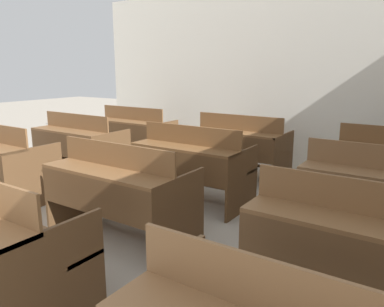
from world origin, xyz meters
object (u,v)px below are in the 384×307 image
object	(u,v)px
bench_third_right	(380,194)
bench_back_center	(239,146)
bench_third_left	(79,144)
bench_back_left	(134,133)
bench_third_center	(192,163)
bench_second_center	(119,191)
bench_second_right	(356,247)

from	to	relation	value
bench_third_right	bench_back_center	distance (m)	2.40
bench_third_left	bench_third_right	size ratio (longest dim) A/B	1.00
bench_back_left	bench_third_center	bearing A→B (deg)	-30.85
bench_second_center	bench_third_left	xyz separation A→B (m)	(-2.09, 1.26, 0.00)
bench_third_center	bench_third_left	bearing A→B (deg)	179.36
bench_second_right	bench_back_center	distance (m)	3.24
bench_second_center	bench_back_left	bearing A→B (deg)	130.00
bench_back_center	bench_second_center	bearing A→B (deg)	-89.93
bench_third_right	bench_back_center	size ratio (longest dim) A/B	1.00
bench_second_center	bench_back_center	bearing A→B (deg)	90.07
bench_back_left	bench_second_right	bearing A→B (deg)	-30.51
bench_second_center	bench_second_right	size ratio (longest dim) A/B	1.00
bench_third_left	bench_third_center	bearing A→B (deg)	-0.64
bench_third_left	bench_third_center	size ratio (longest dim) A/B	1.00
bench_back_center	bench_back_left	bearing A→B (deg)	-179.23
bench_third_center	bench_third_right	bearing A→B (deg)	0.42
bench_third_left	bench_third_center	distance (m)	2.08
bench_third_center	bench_back_center	distance (m)	1.26
bench_second_right	bench_third_right	bearing A→B (deg)	91.33
bench_third_center	bench_back_center	bearing A→B (deg)	89.61
bench_second_center	bench_second_right	world-z (taller)	same
bench_second_right	bench_third_center	world-z (taller)	same
bench_second_right	bench_back_center	world-z (taller)	same
bench_third_left	bench_back_left	world-z (taller)	same
bench_third_right	bench_back_left	xyz separation A→B (m)	(-4.13, 1.22, 0.00)
bench_third_center	bench_back_left	size ratio (longest dim) A/B	1.00
bench_third_left	bench_back_center	xyz separation A→B (m)	(2.09, 1.24, 0.00)
bench_third_right	bench_back_left	world-z (taller)	same
bench_back_left	bench_back_center	world-z (taller)	same
bench_third_left	bench_back_center	distance (m)	2.43
bench_third_right	bench_third_left	bearing A→B (deg)	179.89
bench_second_center	bench_back_left	size ratio (longest dim) A/B	1.00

